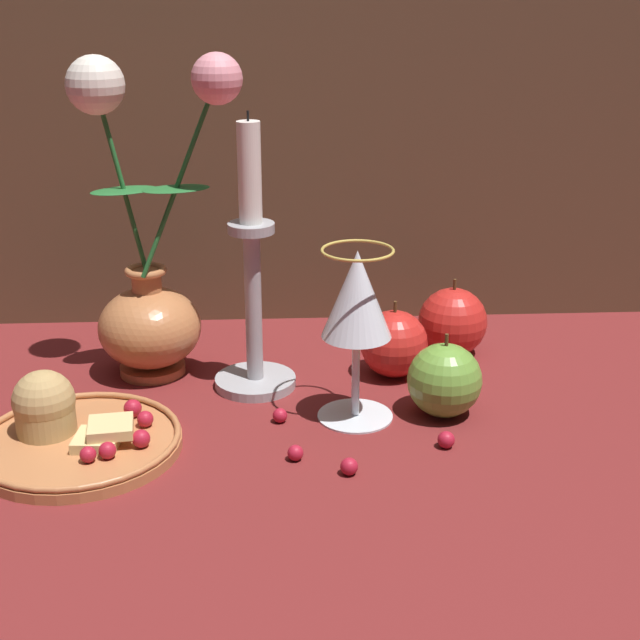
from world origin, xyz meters
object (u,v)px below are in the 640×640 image
(plate_with_pastries, at_px, (70,430))
(apple_beside_vase, at_px, (453,322))
(wine_glass, at_px, (357,302))
(vase, at_px, (148,277))
(apple_near_glass, at_px, (444,380))
(apple_at_table_edge, at_px, (394,344))
(candlestick, at_px, (253,292))

(plate_with_pastries, distance_m, apple_beside_vase, 0.45)
(wine_glass, height_order, apple_beside_vase, wine_glass)
(vase, distance_m, apple_near_glass, 0.33)
(vase, bearing_deg, wine_glass, -28.93)
(apple_near_glass, bearing_deg, apple_beside_vase, 76.20)
(vase, xyz_separation_m, apple_near_glass, (0.30, -0.12, -0.08))
(plate_with_pastries, distance_m, apple_at_table_edge, 0.35)
(wine_glass, relative_size, apple_beside_vase, 1.91)
(plate_with_pastries, bearing_deg, apple_near_glass, 7.80)
(wine_glass, height_order, apple_near_glass, wine_glass)
(wine_glass, xyz_separation_m, apple_at_table_edge, (0.05, 0.10, -0.08))
(apple_at_table_edge, bearing_deg, apple_beside_vase, 36.48)
(plate_with_pastries, relative_size, apple_beside_vase, 2.07)
(plate_with_pastries, distance_m, apple_near_glass, 0.36)
(apple_beside_vase, bearing_deg, vase, -173.71)
(plate_with_pastries, bearing_deg, wine_glass, 9.98)
(candlestick, bearing_deg, wine_glass, -37.98)
(plate_with_pastries, bearing_deg, vase, 70.68)
(candlestick, relative_size, apple_beside_vase, 3.19)
(apple_near_glass, relative_size, apple_at_table_edge, 1.00)
(candlestick, bearing_deg, apple_beside_vase, 18.60)
(apple_beside_vase, height_order, apple_near_glass, apple_beside_vase)
(vase, relative_size, candlestick, 1.18)
(candlestick, distance_m, apple_at_table_edge, 0.17)
(candlestick, relative_size, apple_near_glass, 3.36)
(vase, height_order, apple_beside_vase, vase)
(apple_beside_vase, xyz_separation_m, apple_near_glass, (-0.04, -0.15, -0.00))
(wine_glass, bearing_deg, vase, 151.07)
(wine_glass, xyz_separation_m, apple_near_glass, (0.09, 0.00, -0.08))
(plate_with_pastries, bearing_deg, candlestick, 36.57)
(apple_beside_vase, relative_size, apple_near_glass, 1.06)
(vase, xyz_separation_m, apple_beside_vase, (0.34, 0.04, -0.07))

